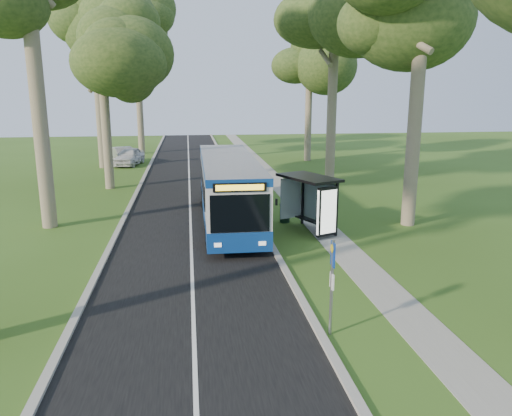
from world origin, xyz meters
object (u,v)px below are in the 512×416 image
at_px(bus_shelter, 314,195).
at_px(car_silver, 124,156).
at_px(litter_bin, 285,213).
at_px(car_white, 129,156).
at_px(bus, 229,189).
at_px(bus_stop_sign, 332,277).

distance_m(bus_shelter, car_silver, 27.82).
distance_m(litter_bin, car_white, 24.23).
height_order(car_white, car_silver, car_white).
distance_m(bus, car_silver, 23.81).
relative_size(bus_shelter, litter_bin, 3.71).
distance_m(bus_stop_sign, car_white, 35.38).
distance_m(litter_bin, car_silver, 25.33).
distance_m(car_white, car_silver, 1.10).
bearing_deg(bus, bus_stop_sign, -81.33).
bearing_deg(car_white, car_silver, 133.92).
bearing_deg(litter_bin, car_silver, 115.36).
bearing_deg(litter_bin, car_white, 115.04).
xyz_separation_m(car_white, car_silver, (-0.59, 0.93, -0.03)).
bearing_deg(car_white, bus_shelter, -53.56).
bearing_deg(bus, car_silver, 110.20).
bearing_deg(litter_bin, bus_stop_sign, -94.97).
relative_size(bus, car_white, 2.70).
xyz_separation_m(bus_stop_sign, car_white, (-9.19, 34.16, -0.90)).
xyz_separation_m(litter_bin, car_white, (-10.26, 21.95, 0.31)).
distance_m(bus_stop_sign, litter_bin, 12.31).
height_order(bus_stop_sign, car_white, bus_stop_sign).
relative_size(litter_bin, car_silver, 0.21).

